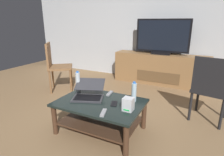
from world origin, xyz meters
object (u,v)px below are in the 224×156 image
side_chair (56,64)px  tv_remote (110,93)px  dining_chair (210,87)px  water_bottle_far (134,92)px  laptop (89,92)px  soundbar_remote (103,113)px  router_box (128,104)px  water_bottle_near (78,82)px  media_cabinet (160,69)px  coffee_table (100,111)px  television (162,37)px  cell_phone (114,104)px

side_chair → tv_remote: (1.50, -0.62, -0.12)m
dining_chair → water_bottle_far: 1.05m
laptop → tv_remote: bearing=46.1°
water_bottle_far → soundbar_remote: size_ratio=1.55×
router_box → water_bottle_near: water_bottle_near is taller
side_chair → dining_chair: bearing=-0.9°
router_box → media_cabinet: bearing=93.8°
water_bottle_far → laptop: bearing=-166.6°
coffee_table → television: 2.32m
cell_phone → tv_remote: 0.32m
water_bottle_far → soundbar_remote: 0.49m
laptop → soundbar_remote: (0.39, -0.31, -0.05)m
coffee_table → router_box: size_ratio=7.06×
water_bottle_far → cell_phone: bearing=-133.5°
coffee_table → soundbar_remote: 0.34m
dining_chair → cell_phone: bearing=-140.4°
media_cabinet → side_chair: size_ratio=2.11×
television → cell_phone: (-0.06, -2.18, -0.60)m
side_chair → coffee_table: bearing=-30.6°
soundbar_remote → television: bearing=72.3°
water_bottle_near → tv_remote: size_ratio=1.86×
television → soundbar_remote: bearing=-91.3°
television → media_cabinet: bearing=90.0°
dining_chair → tv_remote: dining_chair is taller
dining_chair → tv_remote: size_ratio=5.69×
coffee_table → television: (0.24, 2.19, 0.73)m
media_cabinet → water_bottle_far: media_cabinet is taller
cell_phone → television: bearing=69.0°
coffee_table → media_cabinet: bearing=83.9°
coffee_table → dining_chair: (1.19, 0.85, 0.23)m
tv_remote → cell_phone: bearing=-59.9°
media_cabinet → router_box: media_cabinet is taller
laptop → router_box: laptop is taller
cell_phone → tv_remote: tv_remote is taller
side_chair → tv_remote: side_chair is taller
coffee_table → soundbar_remote: size_ratio=6.45×
television → side_chair: 2.23m
coffee_table → water_bottle_near: 0.52m
television → laptop: (-0.44, -2.13, -0.55)m
coffee_table → laptop: bearing=162.0°
coffee_table → side_chair: side_chair is taller
side_chair → television: bearing=36.9°
water_bottle_far → tv_remote: (-0.37, 0.07, -0.11)m
television → tv_remote: 2.03m
dining_chair → soundbar_remote: (-1.00, -1.09, -0.10)m
coffee_table → laptop: size_ratio=1.96×
dining_chair → water_bottle_near: dining_chair is taller
router_box → water_bottle_near: 0.84m
dining_chair → cell_phone: size_ratio=6.51×
coffee_table → dining_chair: size_ratio=1.13×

